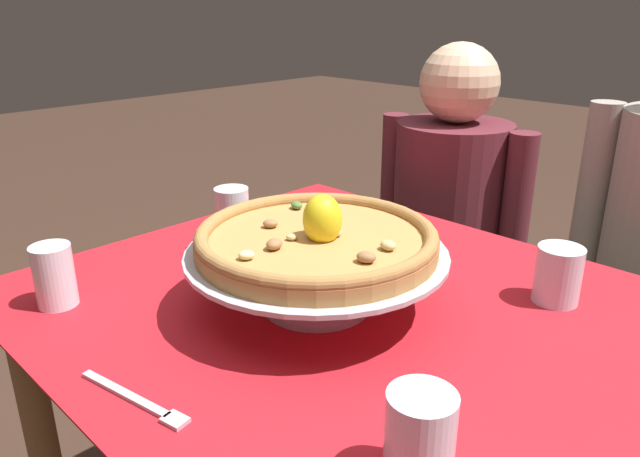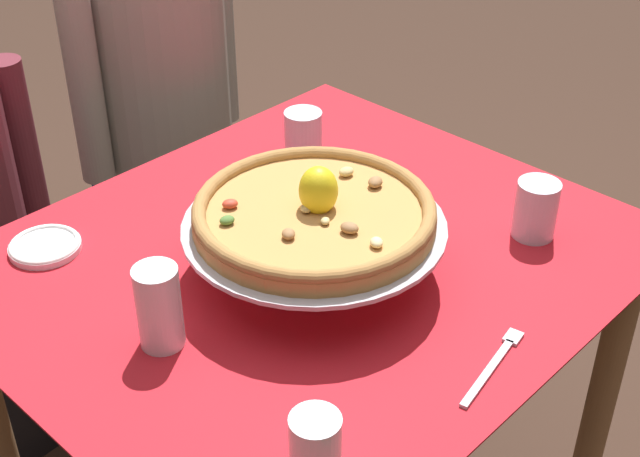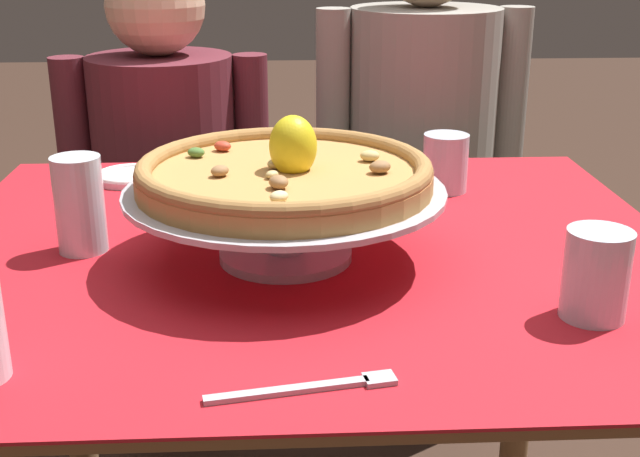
{
  "view_description": "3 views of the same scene",
  "coord_description": "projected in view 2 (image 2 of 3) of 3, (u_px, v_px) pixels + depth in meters",
  "views": [
    {
      "loc": [
        0.62,
        -0.69,
        1.26
      ],
      "look_at": [
        -0.07,
        0.01,
        0.88
      ],
      "focal_mm": 33.8,
      "sensor_mm": 36.0,
      "label": 1
    },
    {
      "loc": [
        -0.9,
        -0.89,
        1.67
      ],
      "look_at": [
        -0.02,
        -0.05,
        0.85
      ],
      "focal_mm": 49.74,
      "sensor_mm": 36.0,
      "label": 2
    },
    {
      "loc": [
        -0.04,
        -1.11,
        1.2
      ],
      "look_at": [
        0.02,
        -0.02,
        0.8
      ],
      "focal_mm": 46.27,
      "sensor_mm": 36.0,
      "label": 3
    }
  ],
  "objects": [
    {
      "name": "water_glass_front_right",
      "position": [
        535.0,
        212.0,
        1.58
      ],
      "size": [
        0.08,
        0.08,
        0.11
      ],
      "color": "silver",
      "rests_on": "dining_table"
    },
    {
      "name": "side_plate",
      "position": [
        45.0,
        246.0,
        1.56
      ],
      "size": [
        0.13,
        0.13,
        0.02
      ],
      "color": "white",
      "rests_on": "dining_table"
    },
    {
      "name": "water_glass_front_left",
      "position": [
        315.0,
        454.0,
        1.11
      ],
      "size": [
        0.07,
        0.07,
        0.11
      ],
      "color": "white",
      "rests_on": "dining_table"
    },
    {
      "name": "diner_right",
      "position": [
        164.0,
        128.0,
        2.3
      ],
      "size": [
        0.51,
        0.37,
        1.24
      ],
      "color": "navy",
      "rests_on": "ground"
    },
    {
      "name": "water_glass_side_left",
      "position": [
        160.0,
        312.0,
        1.33
      ],
      "size": [
        0.07,
        0.07,
        0.14
      ],
      "color": "white",
      "rests_on": "dining_table"
    },
    {
      "name": "pizza_stand",
      "position": [
        314.0,
        237.0,
        1.47
      ],
      "size": [
        0.44,
        0.44,
        0.1
      ],
      "color": "#B7B7C1",
      "rests_on": "dining_table"
    },
    {
      "name": "dinner_fork",
      "position": [
        495.0,
        363.0,
        1.32
      ],
      "size": [
        0.19,
        0.05,
        0.01
      ],
      "color": "#B7B7C1",
      "rests_on": "dining_table"
    },
    {
      "name": "water_glass_back_right",
      "position": [
        303.0,
        137.0,
        1.83
      ],
      "size": [
        0.08,
        0.08,
        0.1
      ],
      "color": "silver",
      "rests_on": "dining_table"
    },
    {
      "name": "dining_table",
      "position": [
        309.0,
        309.0,
        1.62
      ],
      "size": [
        1.09,
        0.95,
        0.77
      ],
      "color": "olive",
      "rests_on": "ground"
    },
    {
      "name": "pizza",
      "position": [
        314.0,
        212.0,
        1.44
      ],
      "size": [
        0.4,
        0.4,
        0.1
      ],
      "color": "#BC8447",
      "rests_on": "pizza_stand"
    }
  ]
}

